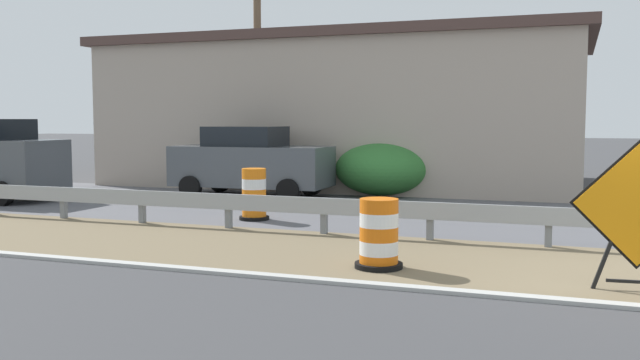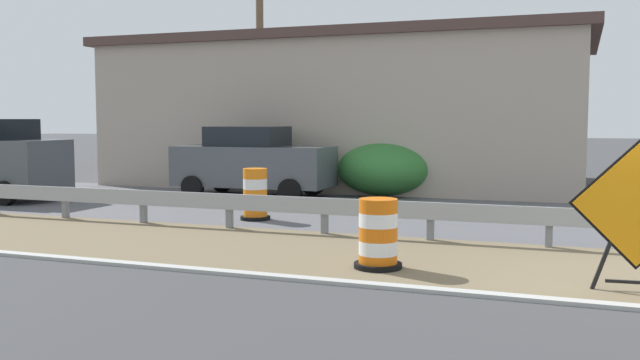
{
  "view_description": "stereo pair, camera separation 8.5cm",
  "coord_description": "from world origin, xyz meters",
  "views": [
    {
      "loc": [
        -10.07,
        0.96,
        2.21
      ],
      "look_at": [
        1.07,
        5.03,
        1.18
      ],
      "focal_mm": 39.13,
      "sensor_mm": 36.0,
      "label": 1
    },
    {
      "loc": [
        -10.04,
        0.88,
        2.21
      ],
      "look_at": [
        1.07,
        5.03,
        1.18
      ],
      "focal_mm": 39.13,
      "sensor_mm": 36.0,
      "label": 2
    }
  ],
  "objects": [
    {
      "name": "utility_pole_near",
      "position": [
        10.33,
        10.53,
        3.72
      ],
      "size": [
        0.24,
        1.8,
        7.14
      ],
      "color": "brown",
      "rests_on": "ground"
    },
    {
      "name": "traffic_barrel_nearest",
      "position": [
        -0.13,
        3.66,
        0.47
      ],
      "size": [
        0.72,
        0.72,
        1.04
      ],
      "color": "orange",
      "rests_on": "ground"
    },
    {
      "name": "car_trailing_near_lane",
      "position": [
        7.96,
        9.66,
        1.01
      ],
      "size": [
        2.09,
        4.53,
        2.02
      ],
      "rotation": [
        0.0,
        0.0,
        -1.55
      ],
      "color": "#4C5156",
      "rests_on": "ground"
    },
    {
      "name": "bush_roadside",
      "position": [
        9.66,
        6.22,
        0.77
      ],
      "size": [
        2.75,
        2.75,
        1.55
      ],
      "primitive_type": "ellipsoid",
      "color": "#337533",
      "rests_on": "ground"
    },
    {
      "name": "traffic_barrel_close",
      "position": [
        3.8,
        7.58,
        0.52
      ],
      "size": [
        0.67,
        0.67,
        1.14
      ],
      "color": "orange",
      "rests_on": "ground"
    },
    {
      "name": "roadside_shop_near",
      "position": [
        13.87,
        8.44,
        2.49
      ],
      "size": [
        9.34,
        16.1,
        4.95
      ],
      "color": "#AD9E8E",
      "rests_on": "ground"
    },
    {
      "name": "warning_sign_diamond",
      "position": [
        -0.35,
        0.16,
        1.06
      ],
      "size": [
        0.22,
        1.68,
        1.98
      ],
      "rotation": [
        0.0,
        0.0,
        3.25
      ],
      "color": "black",
      "rests_on": "ground"
    },
    {
      "name": "guardrail_median",
      "position": [
        2.5,
        0.3,
        0.52
      ],
      "size": [
        0.18,
        41.54,
        0.71
      ],
      "color": "#999EA3",
      "rests_on": "ground"
    },
    {
      "name": "far_lane_asphalt",
      "position": [
        6.3,
        0.0,
        0.0
      ],
      "size": [
        7.12,
        120.0,
        0.0
      ],
      "primitive_type": "cube",
      "color": "#56565B",
      "rests_on": "ground"
    }
  ]
}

